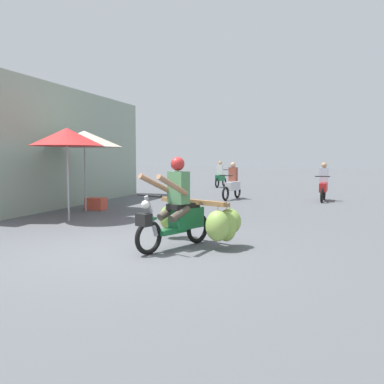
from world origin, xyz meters
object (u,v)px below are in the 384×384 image
(motorbike_distant_ahead_right, at_px, (323,185))
(motorbike_distant_far_ahead, at_px, (233,184))
(motorbike_distant_ahead_left, at_px, (220,177))
(produce_crate, at_px, (96,204))
(market_umbrella_further_along, at_px, (67,137))
(motorbike_main_loaded, at_px, (193,216))
(market_umbrella_near_shop, at_px, (84,139))

(motorbike_distant_ahead_right, relative_size, motorbike_distant_far_ahead, 1.01)
(motorbike_distant_ahead_left, height_order, produce_crate, motorbike_distant_ahead_left)
(produce_crate, bearing_deg, market_umbrella_further_along, -76.84)
(motorbike_main_loaded, distance_m, market_umbrella_further_along, 4.53)
(motorbike_main_loaded, bearing_deg, motorbike_distant_far_ahead, 97.03)
(market_umbrella_further_along, distance_m, produce_crate, 2.88)
(motorbike_distant_ahead_left, relative_size, produce_crate, 2.89)
(market_umbrella_near_shop, xyz_separation_m, market_umbrella_further_along, (0.58, -1.69, -0.04))
(motorbike_main_loaded, bearing_deg, produce_crate, 137.41)
(motorbike_distant_ahead_left, bearing_deg, motorbike_distant_ahead_right, -47.89)
(motorbike_main_loaded, distance_m, motorbike_distant_far_ahead, 8.34)
(market_umbrella_near_shop, bearing_deg, motorbike_distant_ahead_left, 82.42)
(motorbike_distant_ahead_left, bearing_deg, market_umbrella_further_along, -93.95)
(motorbike_distant_ahead_right, height_order, motorbike_distant_far_ahead, same)
(motorbike_distant_ahead_right, relative_size, market_umbrella_near_shop, 0.69)
(motorbike_distant_far_ahead, bearing_deg, motorbike_main_loaded, -82.97)
(motorbike_distant_ahead_left, height_order, market_umbrella_near_shop, market_umbrella_near_shop)
(motorbike_distant_ahead_left, xyz_separation_m, motorbike_distant_ahead_right, (5.22, -5.78, 0.00))
(market_umbrella_near_shop, bearing_deg, produce_crate, 78.99)
(motorbike_distant_ahead_left, bearing_deg, motorbike_distant_far_ahead, -72.39)
(motorbike_distant_far_ahead, height_order, market_umbrella_near_shop, market_umbrella_near_shop)
(motorbike_main_loaded, distance_m, motorbike_distant_ahead_right, 8.92)
(motorbike_main_loaded, height_order, motorbike_distant_far_ahead, motorbike_main_loaded)
(market_umbrella_further_along, xyz_separation_m, produce_crate, (-0.49, 2.12, -1.89))
(motorbike_distant_far_ahead, bearing_deg, produce_crate, -127.50)
(motorbike_distant_ahead_right, height_order, market_umbrella_near_shop, market_umbrella_near_shop)
(market_umbrella_further_along, bearing_deg, motorbike_distant_ahead_right, 48.03)
(motorbike_distant_ahead_left, distance_m, produce_crate, 10.52)
(motorbike_distant_ahead_right, relative_size, produce_crate, 2.89)
(motorbike_main_loaded, relative_size, motorbike_distant_ahead_left, 1.21)
(motorbike_distant_ahead_left, xyz_separation_m, market_umbrella_further_along, (-0.87, -12.54, 1.50))
(market_umbrella_further_along, relative_size, produce_crate, 4.10)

